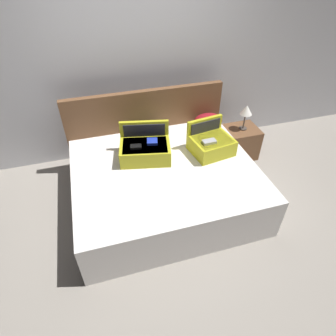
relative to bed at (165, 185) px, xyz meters
The scene contains 10 objects.
ground_plane 0.47m from the bed, 90.00° to the right, with size 12.00×12.00×0.00m, color gray.
back_wall 1.63m from the bed, 90.00° to the left, with size 8.00×0.10×2.60m, color silver.
bed is the anchor object (origin of this frame).
headboard 0.92m from the bed, 90.00° to the left, with size 2.05×0.08×1.03m, color brown.
hard_case_large 0.48m from the bed, 121.33° to the left, with size 0.63×0.52×0.37m.
hard_case_medium 0.72m from the bed, 13.58° to the left, with size 0.50×0.46×0.36m.
pillow_near_headboard 1.09m from the bed, 40.54° to the left, with size 0.39×0.28×0.18m, color maroon.
pillow_center_head 0.75m from the bed, 96.79° to the left, with size 0.50×0.25×0.17m, color #4C724C.
nightstand 1.42m from the bed, 24.95° to the left, with size 0.44×0.40×0.44m, color brown.
table_lamp 1.49m from the bed, 24.95° to the left, with size 0.16×0.16×0.35m.
Camera 1 is at (-0.65, -1.95, 2.51)m, focal length 30.56 mm.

